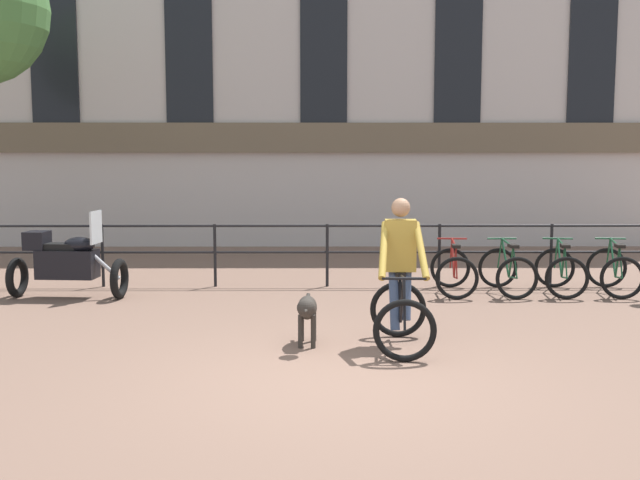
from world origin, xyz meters
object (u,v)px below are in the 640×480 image
at_px(dog, 307,310).
at_px(parked_bicycle_mid_left, 507,271).
at_px(cyclist_with_bike, 401,280).
at_px(parked_bicycle_near_lamp, 453,271).
at_px(parked_bicycle_mid_right, 561,271).
at_px(parked_motorcycle, 66,262).
at_px(parked_bicycle_far_end, 614,271).

xyz_separation_m(dog, parked_bicycle_mid_left, (3.14, 3.30, -0.07)).
bearing_deg(parked_bicycle_mid_left, cyclist_with_bike, 55.65).
bearing_deg(parked_bicycle_near_lamp, parked_bicycle_mid_right, -175.37).
height_order(dog, parked_bicycle_near_lamp, parked_bicycle_near_lamp).
xyz_separation_m(parked_bicycle_near_lamp, parked_bicycle_mid_right, (1.71, 0.00, 0.00)).
height_order(parked_bicycle_mid_left, parked_bicycle_mid_right, same).
height_order(dog, parked_bicycle_mid_right, parked_bicycle_mid_right).
relative_size(dog, parked_motorcycle, 0.52).
height_order(parked_bicycle_mid_left, parked_bicycle_far_end, same).
bearing_deg(dog, parked_motorcycle, 142.90).
height_order(dog, parked_motorcycle, parked_motorcycle).
xyz_separation_m(parked_bicycle_near_lamp, parked_bicycle_mid_left, (0.85, -0.00, 0.00)).
xyz_separation_m(dog, parked_motorcycle, (-3.73, 2.96, 0.13)).
distance_m(parked_bicycle_mid_right, parked_bicycle_far_end, 0.85).
bearing_deg(parked_bicycle_near_lamp, dog, 59.88).
bearing_deg(cyclist_with_bike, dog, -175.85).
xyz_separation_m(cyclist_with_bike, parked_bicycle_mid_left, (2.07, 3.28, -0.41)).
distance_m(parked_motorcycle, parked_bicycle_mid_right, 7.73).
xyz_separation_m(cyclist_with_bike, parked_bicycle_far_end, (3.77, 3.28, -0.41)).
bearing_deg(parked_motorcycle, cyclist_with_bike, -116.93).
bearing_deg(parked_bicycle_mid_right, parked_bicycle_far_end, -172.22).
height_order(cyclist_with_bike, dog, cyclist_with_bike).
bearing_deg(parked_bicycle_far_end, parked_motorcycle, 11.08).
xyz_separation_m(cyclist_with_bike, dog, (-1.08, -0.03, -0.33)).
xyz_separation_m(dog, parked_bicycle_near_lamp, (2.29, 3.30, -0.07)).
relative_size(cyclist_with_bike, parked_bicycle_mid_right, 1.43).
height_order(parked_bicycle_mid_right, parked_bicycle_far_end, same).
relative_size(parked_bicycle_near_lamp, parked_bicycle_mid_right, 0.98).
height_order(cyclist_with_bike, parked_bicycle_near_lamp, cyclist_with_bike).
bearing_deg(cyclist_with_bike, parked_motorcycle, 151.22).
xyz_separation_m(cyclist_with_bike, parked_bicycle_near_lamp, (1.22, 3.28, -0.41)).
height_order(parked_motorcycle, parked_bicycle_mid_right, parked_motorcycle).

